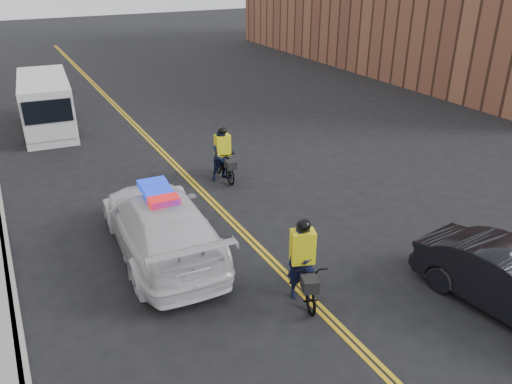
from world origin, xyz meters
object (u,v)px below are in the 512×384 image
object	(u,v)px
cyclist_near	(302,271)
cargo_van	(47,106)
police_cruiser	(161,224)
cyclist_far	(223,159)

from	to	relation	value
cyclist_near	cargo_van	bearing A→B (deg)	121.22
police_cruiser	cyclist_far	size ratio (longest dim) A/B	3.07
cyclist_near	cyclist_far	xyz separation A→B (m)	(1.19, 6.87, 0.05)
police_cruiser	cyclist_near	xyz separation A→B (m)	(2.19, -3.32, -0.14)
cargo_van	cyclist_near	xyz separation A→B (m)	(3.39, -15.41, -0.44)
cyclist_near	cyclist_far	world-z (taller)	cyclist_near
cyclist_far	cargo_van	bearing A→B (deg)	120.54
cargo_van	cyclist_far	xyz separation A→B (m)	(4.59, -8.54, -0.38)
police_cruiser	cyclist_far	xyz separation A→B (m)	(3.38, 3.55, -0.09)
police_cruiser	cargo_van	xyz separation A→B (m)	(-1.21, 12.09, 0.29)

